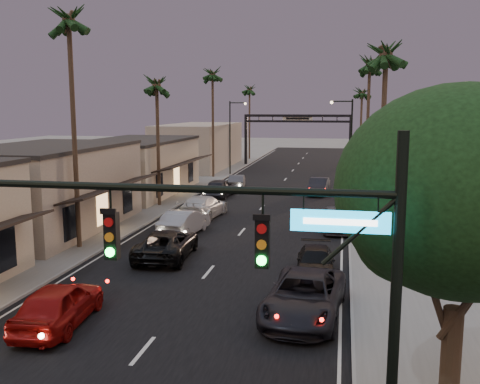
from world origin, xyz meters
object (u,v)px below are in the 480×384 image
at_px(traffic_signal, 297,268).
at_px(palm_ld, 212,71).
at_px(arch, 297,127).
at_px(streetlight_left, 232,132).
at_px(oncoming_pickup, 167,244).
at_px(palm_lb, 68,13).
at_px(palm_far, 250,87).
at_px(oncoming_red, 59,304).
at_px(streetlight_right, 348,139).
at_px(palm_lc, 156,80).
at_px(oncoming_silver, 184,222).
at_px(corner_tree, 465,200).
at_px(palm_rc, 362,90).
at_px(palm_rb, 370,60).
at_px(palm_ra, 386,46).
at_px(curbside_near, 304,296).
at_px(curbside_black, 316,262).

height_order(traffic_signal, palm_ld, palm_ld).
bearing_deg(arch, streetlight_left, -119.97).
bearing_deg(oncoming_pickup, palm_lb, -12.77).
height_order(palm_far, oncoming_pickup, palm_far).
bearing_deg(oncoming_red, streetlight_right, -112.91).
bearing_deg(palm_lc, streetlight_right, 30.11).
xyz_separation_m(oncoming_red, oncoming_pickup, (1.00, 9.67, -0.06)).
bearing_deg(palm_lc, oncoming_silver, -61.87).
height_order(streetlight_right, palm_lc, palm_lc).
height_order(corner_tree, palm_rc, palm_rc).
distance_m(palm_ld, palm_rb, 20.42).
relative_size(oncoming_red, oncoming_silver, 1.00).
bearing_deg(palm_rc, oncoming_silver, -108.00).
xyz_separation_m(corner_tree, palm_ra, (-0.88, 16.55, 5.46)).
height_order(palm_ra, palm_rc, palm_ra).
xyz_separation_m(palm_lc, palm_rb, (17.20, 8.00, 1.95)).
xyz_separation_m(corner_tree, palm_lc, (-18.08, 28.55, 4.49)).
relative_size(palm_rb, curbside_near, 2.31).
distance_m(palm_lc, palm_ld, 19.10).
height_order(arch, oncoming_pickup, arch).
bearing_deg(oncoming_silver, palm_far, -78.16).
bearing_deg(palm_rb, arch, 108.30).
bearing_deg(palm_ra, palm_rb, 90.00).
bearing_deg(palm_lb, oncoming_silver, 42.22).
bearing_deg(palm_lc, corner_tree, -57.66).
relative_size(arch, streetlight_right, 1.69).
bearing_deg(streetlight_right, palm_far, 114.76).
bearing_deg(arch, streetlight_right, -74.53).
height_order(oncoming_pickup, oncoming_silver, oncoming_silver).
height_order(palm_lc, palm_ld, palm_ld).
bearing_deg(arch, oncoming_red, -93.80).
bearing_deg(oncoming_pickup, curbside_near, 135.54).
distance_m(palm_ld, palm_rc, 19.51).
relative_size(traffic_signal, curbside_black, 1.86).
relative_size(corner_tree, palm_ld, 0.62).
height_order(traffic_signal, palm_ra, palm_ra).
height_order(palm_lb, oncoming_red, palm_lb).
xyz_separation_m(oncoming_silver, curbside_black, (8.90, -6.98, -0.16)).
relative_size(palm_far, oncoming_red, 2.62).
bearing_deg(palm_ld, arch, 60.17).
distance_m(palm_lc, curbside_near, 27.61).
bearing_deg(palm_far, palm_ld, -90.75).
xyz_separation_m(corner_tree, palm_rc, (-0.88, 56.55, 4.49)).
bearing_deg(oncoming_silver, streetlight_left, -77.32).
relative_size(corner_tree, streetlight_right, 0.98).
relative_size(palm_far, curbside_black, 2.88).
bearing_deg(arch, oncoming_pickup, -93.38).
bearing_deg(streetlight_right, oncoming_silver, -119.63).
xyz_separation_m(palm_lb, palm_rb, (17.20, 22.00, -0.97)).
relative_size(palm_ld, oncoming_silver, 2.82).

